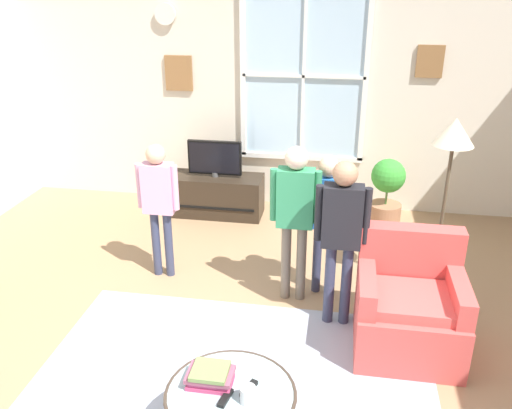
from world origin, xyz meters
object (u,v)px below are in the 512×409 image
Objects in this scene: coffee_table at (231,396)px; person_green_shirt at (295,207)px; remote_near_books at (225,398)px; person_blue_shirt at (327,210)px; television at (215,158)px; armchair at (409,309)px; book_stack at (210,376)px; person_black_shirt at (342,226)px; person_pink_shirt at (159,196)px; floor_lamp at (452,150)px; cup at (248,395)px; potted_plant_by_window at (387,192)px; tv_stand at (216,195)px; remote_near_cup at (249,389)px.

coffee_table is 0.55× the size of person_green_shirt.
person_blue_shirt is (0.45, 1.90, 0.33)m from remote_near_books.
television reaches higher than armchair.
person_black_shirt is at bearing 63.01° from book_stack.
person_pink_shirt is 0.80× the size of floor_lamp.
armchair is 1.67m from book_stack.
armchair is 1.59m from cup.
floor_lamp is at bearing -75.05° from potted_plant_by_window.
person_blue_shirt is at bearing 76.69° from remote_near_books.
book_stack is at bearing 158.49° from coffee_table.
person_black_shirt is 1.73× the size of potted_plant_by_window.
armchair is (1.97, -2.15, 0.09)m from tv_stand.
cup is at bearing -92.45° from person_green_shirt.
person_black_shirt reaches higher than tv_stand.
potted_plant_by_window is 0.50× the size of floor_lamp.
television is at bearing 102.95° from book_stack.
cup is 0.13m from remote_near_books.
person_black_shirt reaches higher than book_stack.
person_black_shirt is at bearing -17.07° from person_pink_shirt.
book_stack is 0.16m from remote_near_books.
coffee_table is 5.35× the size of remote_near_books.
floor_lamp reaches higher than potted_plant_by_window.
tv_stand is 1.93m from potted_plant_by_window.
person_blue_shirt is at bearing -171.97° from floor_lamp.
remote_near_books is 0.11× the size of person_blue_shirt.
person_pink_shirt is (-0.16, -1.43, 0.10)m from television.
television is 0.45× the size of person_green_shirt.
tv_stand is at bearing 104.32° from remote_near_books.
tv_stand is 7.71× the size of remote_near_cup.
television reaches higher than remote_near_books.
book_stack is at bearing -136.96° from armchair.
coffee_table is 0.95× the size of potted_plant_by_window.
book_stack is 1.88× the size of remote_near_cup.
person_green_shirt is (1.07, -1.63, 0.17)m from television.
remote_near_cup is 2.49m from floor_lamp.
person_green_shirt reaches higher than book_stack.
remote_near_cup is at bearing -130.75° from armchair.
tv_stand reaches higher than remote_near_cup.
tv_stand is at bearing 131.48° from person_blue_shirt.
remote_near_cup is at bearing -73.46° from tv_stand.
television is 4.38× the size of remote_near_books.
tv_stand is 3.54m from cup.
person_green_shirt is at bearing 79.35° from book_stack.
television is 4.38× the size of remote_near_cup.
book_stack is at bearing -77.05° from television.
cup is 0.07× the size of person_black_shirt.
armchair reaches higher than remote_near_books.
cup is at bearing -26.57° from coffee_table.
book_stack is 1.56m from person_black_shirt.
cup reaches higher than coffee_table.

